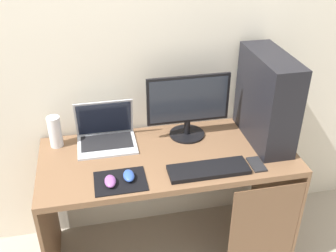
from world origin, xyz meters
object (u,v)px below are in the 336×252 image
object	(u,v)px
pc_tower	(267,99)
monitor	(188,106)
speaker	(55,132)
laptop	(106,135)
cell_phone	(257,164)
mouse_right	(110,181)
mouse_left	(129,176)
keyboard	(208,170)

from	to	relation	value
pc_tower	monitor	world-z (taller)	pc_tower
pc_tower	speaker	bearing A→B (deg)	172.10
laptop	cell_phone	xyz separation A→B (m)	(0.76, -0.39, -0.05)
mouse_right	cell_phone	world-z (taller)	mouse_right
laptop	mouse_left	world-z (taller)	laptop
monitor	speaker	xyz separation A→B (m)	(-0.75, 0.05, -0.11)
speaker	mouse_left	bearing A→B (deg)	-47.07
laptop	keyboard	bearing A→B (deg)	-37.90
speaker	mouse_left	size ratio (longest dim) A/B	1.92
pc_tower	cell_phone	bearing A→B (deg)	-118.34
monitor	laptop	size ratio (longest dim) A/B	1.44
monitor	mouse_right	xyz separation A→B (m)	(-0.48, -0.37, -0.18)
laptop	monitor	bearing A→B (deg)	-2.72
monitor	laptop	bearing A→B (deg)	177.28
pc_tower	laptop	xyz separation A→B (m)	(-0.90, 0.14, -0.21)
pc_tower	monitor	xyz separation A→B (m)	(-0.42, 0.11, -0.06)
monitor	mouse_left	size ratio (longest dim) A/B	4.97
laptop	cell_phone	bearing A→B (deg)	-26.80
keyboard	laptop	bearing A→B (deg)	142.10
pc_tower	laptop	bearing A→B (deg)	171.27
speaker	cell_phone	distance (m)	1.12
speaker	mouse_right	world-z (taller)	speaker
pc_tower	keyboard	bearing A→B (deg)	-148.10
speaker	cell_phone	size ratio (longest dim) A/B	1.42
monitor	pc_tower	bearing A→B (deg)	-15.28
speaker	keyboard	world-z (taller)	speaker
speaker	keyboard	xyz separation A→B (m)	(0.78, -0.41, -0.08)
monitor	laptop	xyz separation A→B (m)	(-0.47, 0.02, -0.15)
keyboard	speaker	bearing A→B (deg)	152.02
laptop	pc_tower	bearing A→B (deg)	-8.73
laptop	speaker	world-z (taller)	laptop
speaker	keyboard	size ratio (longest dim) A/B	0.44
mouse_right	pc_tower	bearing A→B (deg)	15.66
monitor	cell_phone	xyz separation A→B (m)	(0.29, -0.36, -0.19)
speaker	mouse_right	bearing A→B (deg)	-57.11
speaker	keyboard	distance (m)	0.88
laptop	keyboard	size ratio (longest dim) A/B	0.79
mouse_left	cell_phone	size ratio (longest dim) A/B	0.74
mouse_left	keyboard	bearing A→B (deg)	-2.79
monitor	mouse_right	distance (m)	0.63
mouse_left	mouse_right	bearing A→B (deg)	-165.26
laptop	mouse_left	bearing A→B (deg)	-76.85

